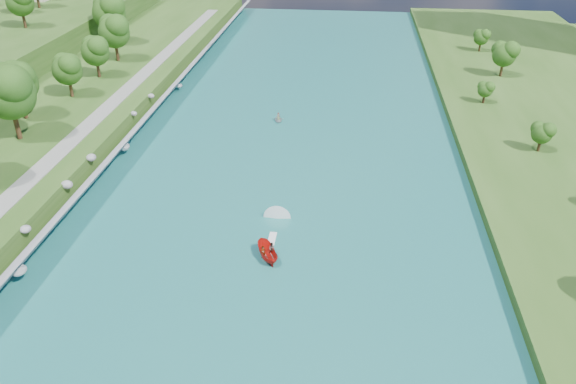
# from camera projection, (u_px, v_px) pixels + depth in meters

# --- Properties ---
(ground) EXTENTS (260.00, 260.00, 0.00)m
(ground) POSITION_uv_depth(u_px,v_px,m) (254.00, 276.00, 62.81)
(ground) COLOR #2D5119
(ground) RESTS_ON ground
(river_water) EXTENTS (55.00, 240.00, 0.10)m
(river_water) POSITION_uv_depth(u_px,v_px,m) (277.00, 189.00, 80.05)
(river_water) COLOR #1B6862
(river_water) RESTS_ON ground
(ridge_west) EXTENTS (60.00, 120.00, 9.00)m
(ridge_west) POSITION_uv_depth(u_px,v_px,m) (9.00, 21.00, 150.69)
(ridge_west) COLOR #2D5119
(ridge_west) RESTS_ON ground
(riprap_bank) EXTENTS (4.13, 236.00, 4.23)m
(riprap_bank) POSITION_uv_depth(u_px,v_px,m) (100.00, 171.00, 81.06)
(riprap_bank) COLOR slate
(riprap_bank) RESTS_ON ground
(riverside_path) EXTENTS (3.00, 200.00, 0.10)m
(riverside_path) POSITION_uv_depth(u_px,v_px,m) (56.00, 155.00, 81.51)
(riverside_path) COLOR gray
(riverside_path) RESTS_ON berm_west
(motorboat) EXTENTS (3.60, 19.21, 1.95)m
(motorboat) POSITION_uv_depth(u_px,v_px,m) (269.00, 247.00, 66.15)
(motorboat) COLOR red
(motorboat) RESTS_ON river_water
(raft) EXTENTS (2.37, 3.00, 1.59)m
(raft) POSITION_uv_depth(u_px,v_px,m) (278.00, 119.00, 101.55)
(raft) COLOR gray
(raft) RESTS_ON river_water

